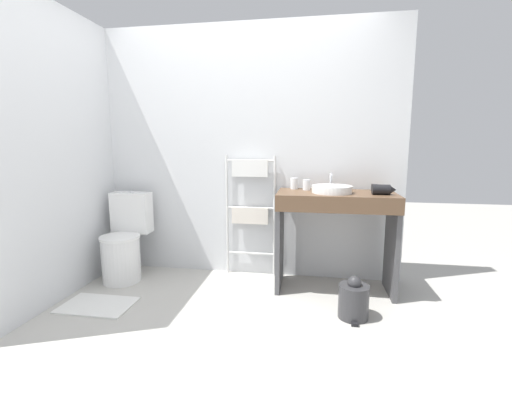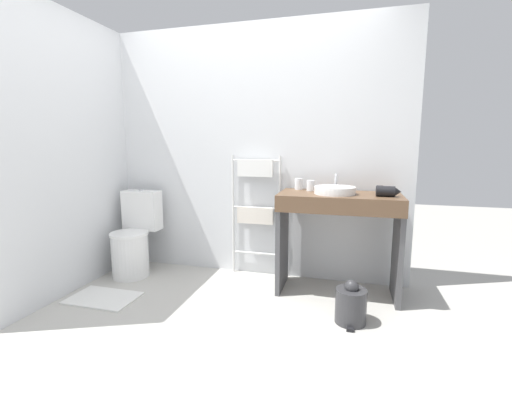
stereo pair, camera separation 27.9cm
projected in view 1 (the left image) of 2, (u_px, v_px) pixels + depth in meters
The scene contains 13 objects.
ground_plane at pixel (207, 342), 2.25m from camera, with size 12.00×12.00×0.00m, color #B2AFA8.
wall_back at pixel (245, 153), 3.36m from camera, with size 3.00×0.12×2.41m, color silver.
wall_side at pixel (64, 154), 2.91m from camera, with size 0.12×1.89×2.41m, color silver.
toilet at pixel (125, 244), 3.27m from camera, with size 0.38×0.50×0.83m.
towel_radiator at pixel (250, 199), 3.30m from camera, with size 0.49×0.06×1.18m.
vanity_counter at pixel (335, 224), 2.97m from camera, with size 1.01×0.50×0.88m.
sink_basin at pixel (332, 189), 2.91m from camera, with size 0.34×0.34×0.06m.
faucet at pixel (331, 179), 3.08m from camera, with size 0.02×0.10×0.15m.
cup_near_wall at pixel (294, 183), 3.16m from camera, with size 0.07×0.07×0.10m.
cup_near_edge at pixel (307, 185), 3.08m from camera, with size 0.07×0.07×0.09m.
hair_dryer at pixel (382, 189), 2.82m from camera, with size 0.19×0.19×0.08m.
trash_bin at pixel (354, 300), 2.55m from camera, with size 0.22×0.26×0.32m.
bath_mat at pixel (98, 305), 2.75m from camera, with size 0.56×0.36×0.01m, color silver.
Camera 1 is at (0.66, -2.00, 1.29)m, focal length 24.00 mm.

